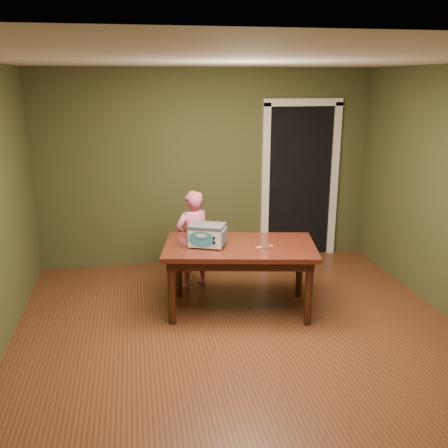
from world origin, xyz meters
TOP-DOWN VIEW (x-y plane):
  - floor at (0.00, 0.00)m, footprint 5.00×5.00m
  - room_shell at (0.00, 0.00)m, footprint 4.52×5.02m
  - doorway at (1.30, 2.78)m, footprint 1.10×0.66m
  - dining_table at (0.10, 0.87)m, footprint 1.74×1.19m
  - toy_oven at (-0.25, 0.89)m, footprint 0.44×0.38m
  - baking_pan at (0.35, 0.71)m, footprint 0.10×0.10m
  - spatula at (0.34, 0.75)m, footprint 0.18×0.05m
  - child at (-0.32, 1.58)m, footprint 0.51×0.42m

SIDE VIEW (x-z plane):
  - floor at x=0.00m, z-range 0.00..0.00m
  - child at x=-0.32m, z-range 0.00..1.20m
  - dining_table at x=0.10m, z-range 0.28..1.03m
  - spatula at x=0.34m, z-range 0.75..0.76m
  - baking_pan at x=0.35m, z-range 0.75..0.77m
  - toy_oven at x=-0.25m, z-range 0.76..1.00m
  - doorway at x=1.30m, z-range -0.07..2.18m
  - room_shell at x=0.00m, z-range 0.40..3.01m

